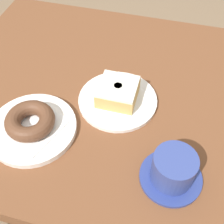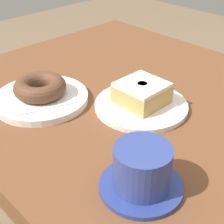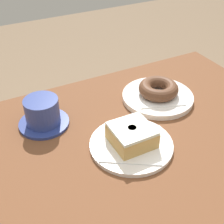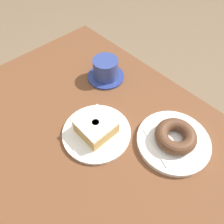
% 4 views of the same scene
% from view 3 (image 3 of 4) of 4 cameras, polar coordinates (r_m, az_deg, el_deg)
% --- Properties ---
extents(table, '(0.96, 0.73, 0.72)m').
position_cam_3_polar(table, '(0.78, 4.46, -12.58)').
color(table, brown).
rests_on(table, ground_plane).
extents(plate_glazed_square, '(0.20, 0.20, 0.01)m').
position_cam_3_polar(plate_glazed_square, '(0.73, 3.72, -6.09)').
color(plate_glazed_square, white).
rests_on(plate_glazed_square, table).
extents(napkin_glazed_square, '(0.19, 0.19, 0.00)m').
position_cam_3_polar(napkin_glazed_square, '(0.72, 3.74, -5.70)').
color(napkin_glazed_square, white).
rests_on(napkin_glazed_square, plate_glazed_square).
extents(donut_glazed_square, '(0.09, 0.09, 0.05)m').
position_cam_3_polar(donut_glazed_square, '(0.71, 3.82, -4.26)').
color(donut_glazed_square, tan).
rests_on(donut_glazed_square, napkin_glazed_square).
extents(plate_chocolate_ring, '(0.20, 0.20, 0.02)m').
position_cam_3_polar(plate_chocolate_ring, '(0.89, 8.52, 2.79)').
color(plate_chocolate_ring, white).
rests_on(plate_chocolate_ring, table).
extents(napkin_chocolate_ring, '(0.16, 0.16, 0.00)m').
position_cam_3_polar(napkin_chocolate_ring, '(0.89, 8.57, 3.28)').
color(napkin_chocolate_ring, white).
rests_on(napkin_chocolate_ring, plate_chocolate_ring).
extents(donut_chocolate_ring, '(0.11, 0.11, 0.04)m').
position_cam_3_polar(donut_chocolate_ring, '(0.88, 8.68, 4.34)').
color(donut_chocolate_ring, brown).
rests_on(donut_chocolate_ring, napkin_chocolate_ring).
extents(coffee_cup, '(0.13, 0.13, 0.08)m').
position_cam_3_polar(coffee_cup, '(0.79, -12.86, -0.22)').
color(coffee_cup, navy).
rests_on(coffee_cup, table).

